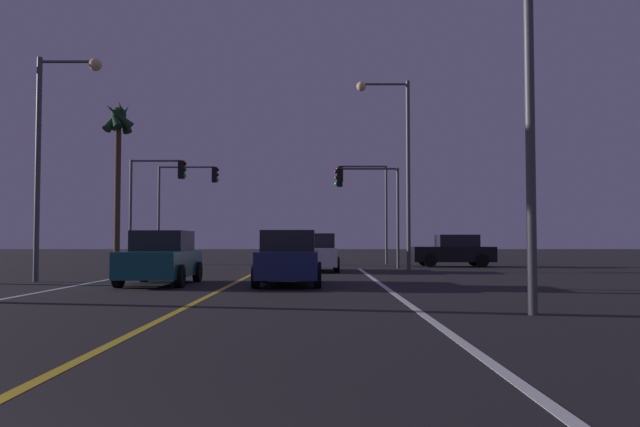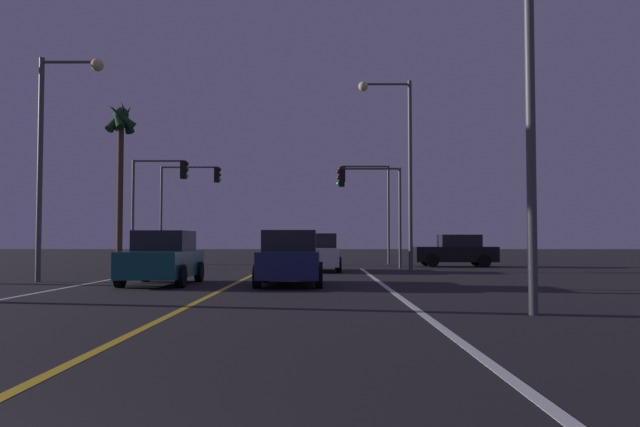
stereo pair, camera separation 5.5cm
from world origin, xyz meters
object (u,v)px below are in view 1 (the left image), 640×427
(traffic_light_near_left, at_px, (159,188))
(car_ahead_far, at_px, (318,253))
(car_lead_same_lane, at_px, (291,259))
(car_oncoming, at_px, (163,258))
(car_crossing_side, at_px, (455,251))
(traffic_light_far_right, at_px, (365,191))
(traffic_light_near_right, at_px, (368,193))
(street_lamp_left_mid, at_px, (55,138))
(palm_tree_left_far, at_px, (120,134))
(traffic_light_far_left, at_px, (189,191))
(street_lamp_right_near, at_px, (499,52))
(street_lamp_right_far, at_px, (398,151))

(traffic_light_near_left, bearing_deg, car_ahead_far, -19.91)
(car_lead_same_lane, bearing_deg, car_oncoming, 85.89)
(car_oncoming, relative_size, car_ahead_far, 1.00)
(car_crossing_side, distance_m, traffic_light_far_right, 6.64)
(car_oncoming, height_order, traffic_light_near_right, traffic_light_near_right)
(car_crossing_side, bearing_deg, traffic_light_near_right, 24.23)
(street_lamp_left_mid, height_order, palm_tree_left_far, palm_tree_left_far)
(traffic_light_near_right, bearing_deg, traffic_light_near_left, 0.00)
(traffic_light_near_right, bearing_deg, car_crossing_side, -155.77)
(car_oncoming, xyz_separation_m, car_crossing_side, (12.14, 13.60, 0.00))
(car_lead_same_lane, xyz_separation_m, car_crossing_side, (8.08, 13.90, 0.00))
(traffic_light_far_right, bearing_deg, traffic_light_far_left, 0.00)
(traffic_light_far_right, relative_size, street_lamp_left_mid, 0.76)
(traffic_light_near_left, relative_size, palm_tree_left_far, 0.55)
(car_lead_same_lane, height_order, car_crossing_side, same)
(car_lead_same_lane, height_order, traffic_light_far_right, traffic_light_far_right)
(car_oncoming, height_order, car_crossing_side, same)
(street_lamp_right_near, distance_m, street_lamp_right_far, 16.39)
(street_lamp_right_far, xyz_separation_m, palm_tree_left_far, (-15.64, 9.62, 2.41))
(traffic_light_near_right, relative_size, traffic_light_near_left, 0.93)
(car_oncoming, xyz_separation_m, street_lamp_right_far, (8.47, 8.22, 4.60))
(car_oncoming, xyz_separation_m, car_lead_same_lane, (4.05, -0.29, 0.00))
(street_lamp_right_near, bearing_deg, traffic_light_near_left, -59.59)
(palm_tree_left_far, bearing_deg, street_lamp_right_far, -31.60)
(street_lamp_left_mid, bearing_deg, car_crossing_side, 37.47)
(car_lead_same_lane, relative_size, street_lamp_left_mid, 0.56)
(street_lamp_left_mid, bearing_deg, car_ahead_far, 39.58)
(car_oncoming, distance_m, traffic_light_far_left, 17.52)
(car_lead_same_lane, bearing_deg, street_lamp_right_near, -151.18)
(traffic_light_near_right, height_order, street_lamp_left_mid, street_lamp_left_mid)
(street_lamp_right_far, bearing_deg, traffic_light_far_left, -37.79)
(car_crossing_side, relative_size, traffic_light_near_right, 0.85)
(traffic_light_near_left, bearing_deg, car_lead_same_lane, -58.55)
(car_crossing_side, bearing_deg, street_lamp_right_far, 55.73)
(car_oncoming, xyz_separation_m, palm_tree_left_far, (-7.17, 17.84, 7.01))
(car_oncoming, xyz_separation_m, car_ahead_far, (4.86, 8.56, 0.00))
(traffic_light_near_right, height_order, street_lamp_right_far, street_lamp_right_far)
(car_ahead_far, bearing_deg, car_lead_same_lane, 174.82)
(car_lead_same_lane, distance_m, street_lamp_right_near, 9.89)
(traffic_light_far_left, bearing_deg, traffic_light_near_right, -28.48)
(car_lead_same_lane, xyz_separation_m, traffic_light_near_left, (-7.18, 11.74, 3.20))
(street_lamp_right_near, bearing_deg, car_lead_same_lane, -61.18)
(car_crossing_side, distance_m, street_lamp_right_far, 7.98)
(traffic_light_near_left, xyz_separation_m, palm_tree_left_far, (-4.04, 6.39, 3.82))
(street_lamp_right_near, bearing_deg, car_crossing_side, -99.78)
(car_oncoming, relative_size, street_lamp_left_mid, 0.56)
(car_lead_same_lane, height_order, car_ahead_far, same)
(street_lamp_left_mid, bearing_deg, traffic_light_near_left, 85.07)
(traffic_light_near_right, distance_m, traffic_light_far_left, 11.55)
(car_crossing_side, distance_m, traffic_light_near_right, 6.02)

